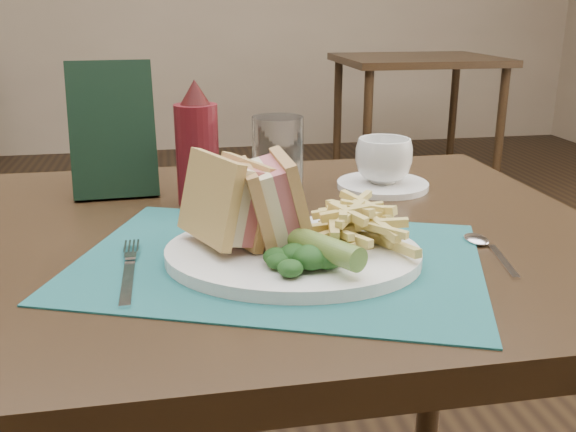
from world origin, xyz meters
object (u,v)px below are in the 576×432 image
Objects in this scene: saucer at (383,185)px; drinking_glass at (278,160)px; table_bg_right at (414,121)px; sandwich_half_b at (257,201)px; coffee_cup at (384,160)px; check_presenter at (113,130)px; ketchup_bottle at (197,143)px; sandwich_half_a at (210,202)px; plate at (293,254)px; placemat at (279,260)px.

saucer is 0.20m from drinking_glass.
table_bg_right is 8.46× the size of sandwich_half_b.
coffee_cup is 0.43× the size of check_presenter.
saucer is at bearing 5.68° from ketchup_bottle.
sandwich_half_a is 1.03× the size of sandwich_half_b.
drinking_glass is at bearing -115.52° from table_bg_right.
plate is at bearing -69.61° from ketchup_bottle.
drinking_glass is at bearing -167.45° from coffee_cup.
ketchup_bottle is at bearing -174.32° from coffee_cup.
saucer reaches higher than placemat.
saucer is 0.04m from coffee_cup.
check_presenter reaches higher than table_bg_right.
sandwich_half_a is at bearing -179.37° from plate.
sandwich_half_a is (-0.08, 0.02, 0.07)m from placemat.
drinking_glass is at bearing 80.48° from placemat.
ketchup_bottle is at bearing 66.20° from sandwich_half_a.
table_bg_right is 3.23m from plate.
check_presenter is at bearing 149.48° from ketchup_bottle.
sandwich_half_a is at bearing -69.99° from check_presenter.
saucer is at bearing 0.00° from coffee_cup.
sandwich_half_a reaches higher than table_bg_right.
placemat is at bearing -128.28° from saucer.
plate is at bearing -95.66° from drinking_glass.
drinking_glass is (-0.18, -0.04, 0.02)m from coffee_cup.
coffee_cup is at bearing 180.00° from saucer.
sandwich_half_b is at bearing -114.81° from table_bg_right.
sandwich_half_b is 0.36m from check_presenter.
placemat is 0.07m from sandwich_half_b.
coffee_cup is (0.30, 0.26, -0.03)m from sandwich_half_a.
check_presenter reaches higher than drinking_glass.
coffee_cup is at bearing -8.54° from check_presenter.
table_bg_right is at bearing 80.10° from plate.
saucer is at bearing 12.55° from drinking_glass.
placemat is at bearing -37.42° from sandwich_half_a.
placemat is 0.40m from check_presenter.
plate is at bearing -58.87° from check_presenter.
sandwich_half_a is at bearing -117.55° from drinking_glass.
check_presenter is at bearing 137.89° from plate.
check_presenter is at bearing -120.42° from table_bg_right.
check_presenter is at bearing 122.17° from placemat.
check_presenter is at bearing 88.13° from sandwich_half_a.
coffee_cup is (-1.10, -2.64, 0.42)m from table_bg_right.
sandwich_half_b reaches higher than plate.
placemat is 2.51× the size of ketchup_bottle.
sandwich_half_b is at bearing -105.73° from drinking_glass.
drinking_glass is 0.70× the size of ketchup_bottle.
check_presenter is at bearing 160.98° from drinking_glass.
plate is at bearing -38.00° from sandwich_half_a.
drinking_glass is at bearing 37.93° from sandwich_half_a.
coffee_cup is at bearing 46.18° from sandwich_half_b.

